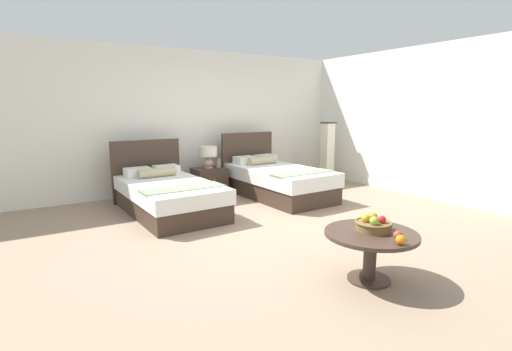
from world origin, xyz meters
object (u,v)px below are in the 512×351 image
nightstand (209,181)px  fruit_bowl (373,224)px  loose_apple (398,235)px  floor_lamp_corner (327,152)px  table_lamp (208,154)px  bed_near_window (167,195)px  coffee_table (371,243)px  bed_near_corner (276,180)px  vase (218,163)px  loose_orange (401,240)px

nightstand → fruit_bowl: size_ratio=1.68×
loose_apple → fruit_bowl: bearing=87.7°
floor_lamp_corner → table_lamp: bearing=174.3°
bed_near_window → loose_apple: bed_near_window is taller
bed_near_window → coffee_table: bearing=-75.9°
bed_near_corner → nightstand: bearing=140.0°
nightstand → vase: (0.17, -0.04, 0.33)m
coffee_table → floor_lamp_corner: 4.85m
loose_orange → nightstand: bearing=86.1°
vase → loose_apple: bearing=-95.1°
nightstand → floor_lamp_corner: (2.69, -0.25, 0.40)m
vase → fruit_bowl: vase is taller
table_lamp → loose_orange: bearing=-93.8°
table_lamp → vase: 0.26m
vase → floor_lamp_corner: 2.52m
vase → loose_orange: 4.43m
table_lamp → coffee_table: 4.14m
table_lamp → coffee_table: table_lamp is taller
vase → coffee_table: (-0.43, -4.05, -0.21)m
floor_lamp_corner → nightstand: bearing=174.8°
bed_near_window → loose_orange: size_ratio=25.45×
loose_orange → floor_lamp_corner: bearing=54.6°
nightstand → table_lamp: 0.51m
loose_orange → vase: bearing=83.9°
table_lamp → bed_near_window: bearing=-142.6°
bed_near_window → bed_near_corner: (2.04, -0.00, 0.02)m
bed_near_window → nightstand: 1.35m
table_lamp → coffee_table: bearing=-93.6°
bed_near_window → loose_orange: bearing=-77.9°
bed_near_window → bed_near_corner: size_ratio=0.98×
table_lamp → loose_orange: size_ratio=4.82×
bed_near_corner → fruit_bowl: 3.47m
bed_near_window → fruit_bowl: bearing=-75.0°
nightstand → loose_apple: bearing=-92.8°
coffee_table → fruit_bowl: 0.18m
fruit_bowl → loose_orange: 0.39m
bed_near_window → loose_apple: 3.66m
fruit_bowl → vase: bearing=84.7°
bed_near_corner → coffee_table: 3.50m
bed_near_corner → bed_near_window: bearing=179.9°
bed_near_window → loose_orange: (0.78, -3.64, 0.24)m
vase → nightstand: bearing=167.0°
nightstand → loose_orange: size_ratio=6.86×
nightstand → coffee_table: size_ratio=0.67×
bed_near_corner → floor_lamp_corner: (1.73, 0.56, 0.34)m
nightstand → table_lamp: table_lamp is taller
table_lamp → loose_orange: 4.48m
vase → loose_apple: vase is taller
loose_apple → loose_orange: (-0.08, -0.09, 0.00)m
vase → coffee_table: 4.08m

